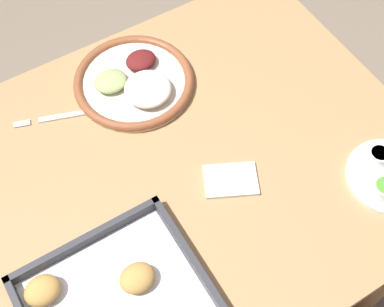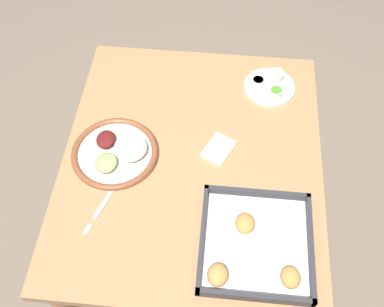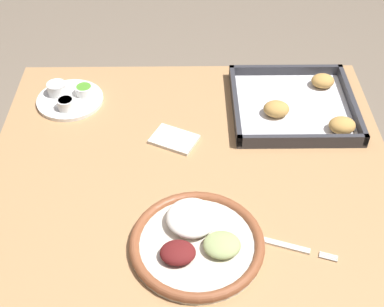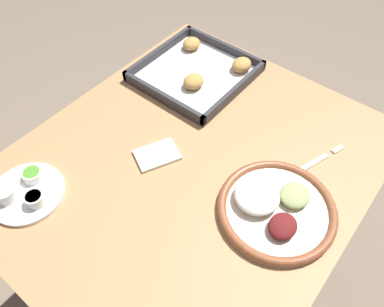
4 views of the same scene
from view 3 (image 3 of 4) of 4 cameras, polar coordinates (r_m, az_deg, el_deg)
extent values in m
cube|color=#AD7F51|center=(1.22, -0.14, -1.55)|extent=(0.91, 0.78, 0.03)
cylinder|color=#AD7F51|center=(1.76, -13.56, -2.40)|extent=(0.06, 0.06, 0.71)
cylinder|color=#AD7F51|center=(1.77, 13.08, -2.19)|extent=(0.06, 0.06, 0.71)
cylinder|color=beige|center=(1.05, 0.53, -9.70)|extent=(0.26, 0.26, 0.01)
torus|color=brown|center=(1.04, 0.54, -9.50)|extent=(0.26, 0.26, 0.02)
ellipsoid|color=white|center=(1.06, -0.06, -6.86)|extent=(0.10, 0.10, 0.04)
ellipsoid|color=maroon|center=(1.01, -1.53, -10.53)|extent=(0.07, 0.06, 0.03)
ellipsoid|color=#9EAD6B|center=(1.02, 3.20, -9.71)|extent=(0.07, 0.06, 0.03)
cube|color=silver|center=(1.07, 8.33, -9.28)|extent=(0.15, 0.06, 0.00)
cylinder|color=silver|center=(1.06, 14.32, -10.82)|extent=(0.03, 0.01, 0.00)
cylinder|color=silver|center=(1.07, 14.34, -10.67)|extent=(0.03, 0.01, 0.00)
cylinder|color=silver|center=(1.07, 14.37, -10.52)|extent=(0.03, 0.01, 0.00)
cylinder|color=silver|center=(1.07, 14.39, -10.37)|extent=(0.03, 0.01, 0.00)
cylinder|color=white|center=(1.41, -12.87, 5.59)|extent=(0.17, 0.17, 0.01)
cylinder|color=silver|center=(1.41, -11.43, 6.64)|extent=(0.05, 0.05, 0.02)
cylinder|color=#51992D|center=(1.40, -11.48, 6.93)|extent=(0.04, 0.04, 0.01)
cylinder|color=silver|center=(1.42, -14.22, 6.73)|extent=(0.05, 0.05, 0.03)
cylinder|color=#B22819|center=(1.42, -14.31, 7.13)|extent=(0.04, 0.04, 0.01)
cylinder|color=silver|center=(1.37, -13.31, 5.17)|extent=(0.04, 0.04, 0.03)
cylinder|color=#593319|center=(1.36, -13.38, 5.52)|extent=(0.03, 0.03, 0.01)
cube|color=#333338|center=(1.38, 10.68, 4.79)|extent=(0.30, 0.30, 0.01)
cube|color=silver|center=(1.37, 10.70, 4.92)|extent=(0.28, 0.27, 0.00)
cube|color=#333338|center=(1.26, 11.73, 1.37)|extent=(0.30, 0.01, 0.03)
cube|color=#333338|center=(1.48, 9.95, 8.73)|extent=(0.30, 0.01, 0.03)
cube|color=#333338|center=(1.35, 4.64, 5.38)|extent=(0.01, 0.30, 0.03)
cube|color=#333338|center=(1.40, 16.66, 5.26)|extent=(0.01, 0.30, 0.03)
ellipsoid|color=#C18E47|center=(1.33, 8.99, 4.73)|extent=(0.06, 0.05, 0.04)
ellipsoid|color=#C18E47|center=(1.45, 13.78, 7.54)|extent=(0.06, 0.05, 0.03)
ellipsoid|color=#C18E47|center=(1.32, 15.73, 2.92)|extent=(0.06, 0.05, 0.03)
cube|color=silver|center=(1.26, -1.92, 1.53)|extent=(0.13, 0.11, 0.01)
camera|label=1|loc=(1.36, 16.70, 45.28)|focal=50.00mm
camera|label=2|loc=(1.24, 56.30, 43.90)|focal=42.00mm
camera|label=4|loc=(0.68, -43.46, 23.23)|focal=35.00mm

